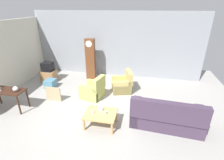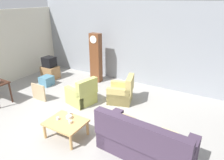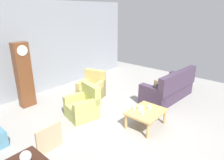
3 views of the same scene
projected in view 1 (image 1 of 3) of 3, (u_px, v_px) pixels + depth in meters
The scene contains 17 objects.
ground_plane at pixel (97, 112), 5.88m from camera, with size 10.40×10.40×0.00m, color #999691.
garage_door_wall at pixel (116, 45), 8.45m from camera, with size 8.40×0.16×3.20m, color gray.
couch_floral at pixel (166, 117), 5.04m from camera, with size 2.16×1.03×1.04m.
armchair_olive_near at pixel (93, 91), 6.71m from camera, with size 0.94×0.92×0.92m.
armchair_olive_far at pixel (123, 85), 7.20m from camera, with size 0.97×0.95×0.92m.
coffee_table_wood at pixel (100, 115), 5.11m from camera, with size 0.96×0.76×0.44m.
console_table_dark at pixel (6, 93), 5.84m from camera, with size 1.30×0.56×0.75m.
grandfather_clock at pixel (91, 59), 8.22m from camera, with size 0.44×0.30×2.00m.
tv_stand_cabinet at pixel (49, 76), 8.22m from camera, with size 0.68×0.52×0.53m, color #997047.
tv_crt at pixel (48, 67), 8.03m from camera, with size 0.48×0.44×0.42m, color black.
framed_picture_leaning at pixel (53, 94), 6.48m from camera, with size 0.60×0.05×0.58m, color tan.
storage_box_blue at pixel (50, 83), 7.60m from camera, with size 0.43×0.47×0.37m, color teal.
glass_dome_cloche at pixel (15, 89), 5.69m from camera, with size 0.17×0.17×0.17m, color silver.
cup_white_porcelain at pixel (99, 106), 5.35m from camera, with size 0.08×0.08×0.08m, color white.
cup_blue_rimmed at pixel (93, 112), 5.08m from camera, with size 0.07×0.07×0.07m, color silver.
cup_cream_tall at pixel (105, 113), 5.05m from camera, with size 0.09×0.09×0.07m, color beige.
bowl_white_stacked at pixel (101, 109), 5.22m from camera, with size 0.15×0.15×0.08m, color white.
Camera 1 is at (1.50, -4.70, 3.43)m, focal length 26.98 mm.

